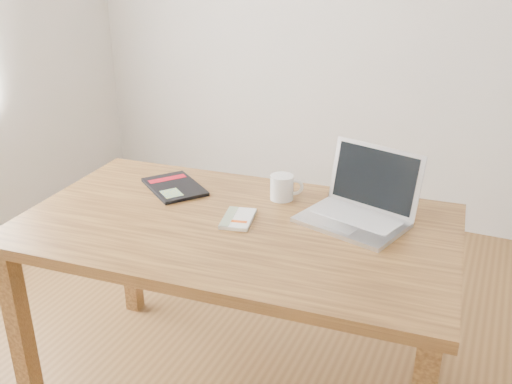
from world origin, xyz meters
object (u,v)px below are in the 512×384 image
at_px(desk, 236,245).
at_px(black_guidebook, 174,187).
at_px(white_guidebook, 238,219).
at_px(coffee_mug, 283,187).
at_px(laptop, 360,206).

relative_size(desk, black_guidebook, 4.80).
height_order(white_guidebook, coffee_mug, coffee_mug).
distance_m(white_guidebook, coffee_mug, 0.25).
distance_m(desk, white_guidebook, 0.10).
bearing_deg(desk, black_guidebook, 149.58).
relative_size(desk, coffee_mug, 12.97).
distance_m(desk, coffee_mug, 0.30).
bearing_deg(black_guidebook, coffee_mug, -42.66).
bearing_deg(white_guidebook, black_guidebook, 143.28).
height_order(desk, coffee_mug, coffee_mug).
height_order(desk, black_guidebook, black_guidebook).
bearing_deg(black_guidebook, laptop, -51.41).
xyz_separation_m(desk, coffee_mug, (0.07, 0.25, 0.14)).
xyz_separation_m(white_guidebook, coffee_mug, (0.07, 0.24, 0.04)).
bearing_deg(white_guidebook, coffee_mug, 60.20).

